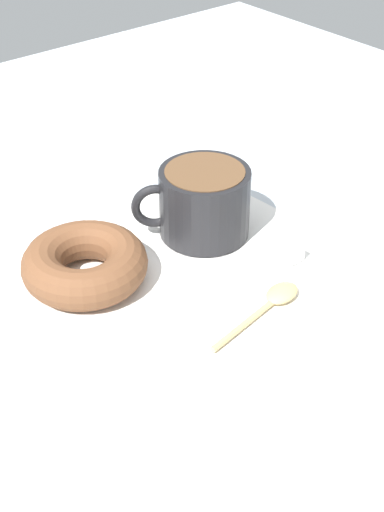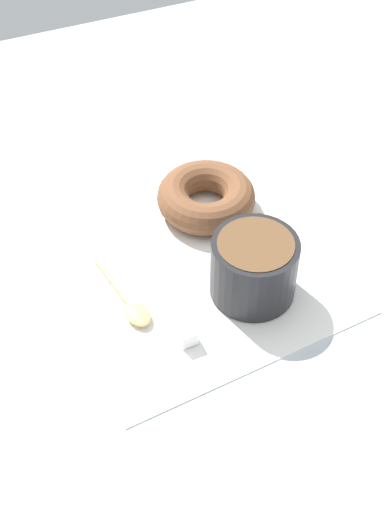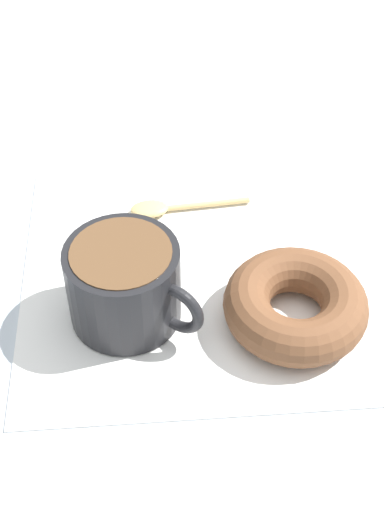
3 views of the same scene
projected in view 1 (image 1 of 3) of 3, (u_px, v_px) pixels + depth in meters
The scene contains 6 objects.
ground_plane at pixel (202, 267), 70.19cm from camera, with size 120.00×120.00×2.00cm, color #B2BCC6.
napkin at pixel (192, 274), 67.33cm from camera, with size 29.30×29.30×0.30cm, color white.
coffee_cup at pixel (203, 201), 70.73cm from camera, with size 9.08×11.03×7.09cm.
donut at pixel (85, 264), 65.28cm from camera, with size 11.65×11.65×3.79cm, color brown.
spoon at pixel (273, 301), 63.32cm from camera, with size 3.23×11.55×0.90cm.
sugar_cube at pixel (292, 252), 68.55cm from camera, with size 1.74×1.74×1.74cm, color white.
Camera 1 is at (42.66, -36.53, 41.12)cm, focal length 50.00 mm.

